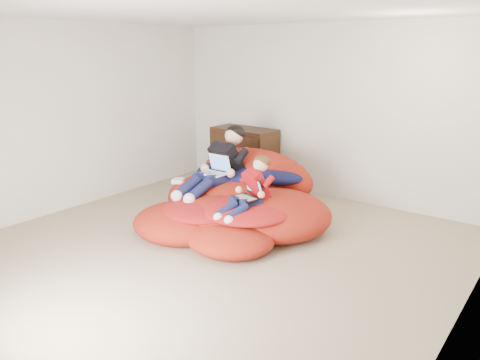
# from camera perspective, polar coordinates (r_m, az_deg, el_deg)

# --- Properties ---
(room_shell) EXTENTS (5.10, 5.10, 2.77)m
(room_shell) POSITION_cam_1_polar(r_m,az_deg,el_deg) (5.18, -3.04, -6.03)
(room_shell) COLOR tan
(room_shell) RESTS_ON ground
(dresser) EXTENTS (1.06, 0.61, 0.93)m
(dresser) POSITION_cam_1_polar(r_m,az_deg,el_deg) (7.51, 0.51, 2.82)
(dresser) COLOR black
(dresser) RESTS_ON ground
(beanbag_pile) EXTENTS (2.39, 2.41, 0.87)m
(beanbag_pile) POSITION_cam_1_polar(r_m,az_deg,el_deg) (5.98, -0.39, -2.63)
(beanbag_pile) COLOR #AE2213
(beanbag_pile) RESTS_ON ground
(cream_pillow) EXTENTS (0.41, 0.26, 0.26)m
(cream_pillow) POSITION_cam_1_polar(r_m,az_deg,el_deg) (6.86, 0.85, 2.90)
(cream_pillow) COLOR silver
(cream_pillow) RESTS_ON beanbag_pile
(older_boy) EXTENTS (0.39, 1.25, 0.82)m
(older_boy) POSITION_cam_1_polar(r_m,az_deg,el_deg) (6.11, -2.41, 2.26)
(older_boy) COLOR black
(older_boy) RESTS_ON beanbag_pile
(younger_boy) EXTENTS (0.35, 0.88, 0.62)m
(younger_boy) POSITION_cam_1_polar(r_m,az_deg,el_deg) (5.37, 1.36, -0.86)
(younger_boy) COLOR #B20F15
(younger_boy) RESTS_ON beanbag_pile
(laptop_white) EXTENTS (0.33, 0.30, 0.24)m
(laptop_white) POSITION_cam_1_polar(r_m,az_deg,el_deg) (6.06, -2.96, 1.39)
(laptop_white) COLOR white
(laptop_white) RESTS_ON older_boy
(laptop_black) EXTENTS (0.35, 0.36, 0.21)m
(laptop_black) POSITION_cam_1_polar(r_m,az_deg,el_deg) (5.37, 1.17, -1.53)
(laptop_black) COLOR black
(laptop_black) RESTS_ON younger_boy
(power_adapter) EXTENTS (0.20, 0.20, 0.06)m
(power_adapter) POSITION_cam_1_polar(r_m,az_deg,el_deg) (6.37, -7.51, -0.09)
(power_adapter) COLOR white
(power_adapter) RESTS_ON beanbag_pile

